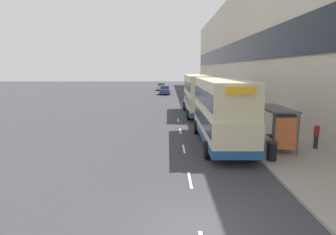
% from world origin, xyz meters
% --- Properties ---
extents(ground_plane, '(220.00, 220.00, 0.00)m').
position_xyz_m(ground_plane, '(0.00, 0.00, 0.00)').
color(ground_plane, '#38383D').
extents(pavement, '(5.00, 93.00, 0.14)m').
position_xyz_m(pavement, '(6.50, 38.50, 0.07)').
color(pavement, gray).
rests_on(pavement, ground_plane).
extents(terrace_facade, '(3.10, 93.00, 16.52)m').
position_xyz_m(terrace_facade, '(10.49, 38.50, 8.25)').
color(terrace_facade, beige).
rests_on(terrace_facade, ground_plane).
extents(lane_mark_1, '(0.12, 2.00, 0.01)m').
position_xyz_m(lane_mark_1, '(0.00, 4.22, 0.01)').
color(lane_mark_1, silver).
rests_on(lane_mark_1, ground_plane).
extents(lane_mark_2, '(0.12, 2.00, 0.01)m').
position_xyz_m(lane_mark_2, '(0.00, 9.55, 0.01)').
color(lane_mark_2, silver).
rests_on(lane_mark_2, ground_plane).
extents(lane_mark_3, '(0.12, 2.00, 0.01)m').
position_xyz_m(lane_mark_3, '(0.00, 14.89, 0.01)').
color(lane_mark_3, silver).
rests_on(lane_mark_3, ground_plane).
extents(lane_mark_4, '(0.12, 2.00, 0.01)m').
position_xyz_m(lane_mark_4, '(0.00, 20.23, 0.01)').
color(lane_mark_4, silver).
rests_on(lane_mark_4, ground_plane).
extents(bus_shelter, '(1.60, 4.20, 2.48)m').
position_xyz_m(bus_shelter, '(5.77, 9.31, 1.88)').
color(bus_shelter, '#4C4C51').
rests_on(bus_shelter, ground_plane).
extents(double_decker_bus_near, '(2.85, 10.11, 4.30)m').
position_xyz_m(double_decker_bus_near, '(2.47, 10.66, 2.28)').
color(double_decker_bus_near, beige).
rests_on(double_decker_bus_near, ground_plane).
extents(double_decker_bus_ahead, '(2.85, 10.57, 4.30)m').
position_xyz_m(double_decker_bus_ahead, '(2.29, 23.59, 2.28)').
color(double_decker_bus_ahead, beige).
rests_on(double_decker_bus_ahead, ground_plane).
extents(car_0, '(2.01, 4.56, 1.73)m').
position_xyz_m(car_0, '(-1.62, 49.62, 0.86)').
color(car_0, navy).
rests_on(car_0, ground_plane).
extents(car_1, '(1.99, 4.27, 1.72)m').
position_xyz_m(car_1, '(-2.53, 60.55, 0.85)').
color(car_1, '#B7B799').
rests_on(car_1, ground_plane).
extents(pedestrian_1, '(0.32, 0.32, 1.59)m').
position_xyz_m(pedestrian_1, '(8.08, 9.16, 0.95)').
color(pedestrian_1, '#23232D').
rests_on(pedestrian_1, ground_plane).
extents(litter_bin, '(0.55, 0.55, 1.05)m').
position_xyz_m(litter_bin, '(4.55, 6.75, 0.67)').
color(litter_bin, black).
rests_on(litter_bin, ground_plane).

